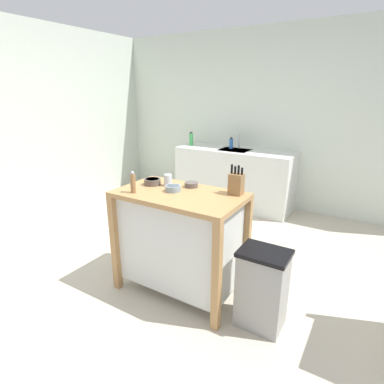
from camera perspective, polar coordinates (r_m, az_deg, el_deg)
name	(u,v)px	position (r m, az deg, el deg)	size (l,w,h in m)	color
ground_plane	(174,281)	(3.08, -3.29, -15.99)	(6.22, 6.22, 0.00)	#BCB29E
wall_back	(270,120)	(4.90, 14.18, 12.58)	(5.22, 0.10, 2.60)	silver
wall_left	(66,120)	(5.13, -22.05, 12.06)	(0.10, 3.16, 2.60)	beige
kitchen_island	(180,237)	(2.73, -2.22, -8.29)	(1.07, 0.62, 0.92)	#AD7F4C
knife_block	(236,183)	(2.53, 8.10, 1.56)	(0.11, 0.09, 0.24)	olive
bowl_stoneware_deep	(152,182)	(2.81, -7.26, 1.92)	(0.15, 0.15, 0.05)	#564C47
bowl_ceramic_small	(173,188)	(2.61, -3.46, 0.70)	(0.13, 0.13, 0.05)	gray
bowl_ceramic_wide	(191,184)	(2.72, -0.14, 1.39)	(0.12, 0.12, 0.04)	#564C47
drinking_cup	(168,180)	(2.75, -4.44, 2.19)	(0.07, 0.07, 0.10)	silver
pepper_grinder	(133,183)	(2.59, -10.76, 1.70)	(0.04, 0.04, 0.18)	olive
trash_bin	(262,289)	(2.49, 12.68, -16.88)	(0.36, 0.28, 0.63)	gray
sink_counter	(234,178)	(4.86, 7.67, 2.63)	(1.79, 0.60, 0.88)	silver
sink_faucet	(239,141)	(4.87, 8.62, 9.22)	(0.02, 0.02, 0.22)	#B7BCC1
bottle_spray_cleaner	(191,139)	(5.07, -0.15, 9.66)	(0.07, 0.07, 0.22)	green
bottle_hand_soap	(231,143)	(4.83, 7.17, 8.81)	(0.06, 0.06, 0.17)	blue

